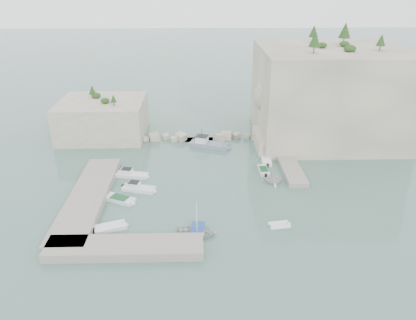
{
  "coord_description": "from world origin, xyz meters",
  "views": [
    {
      "loc": [
        -1.41,
        -50.65,
        29.03
      ],
      "look_at": [
        0.0,
        6.0,
        3.0
      ],
      "focal_mm": 35.0,
      "sensor_mm": 36.0,
      "label": 1
    }
  ],
  "objects_px": {
    "tender_east_d": "(272,156)",
    "work_boat": "(209,147)",
    "rowboat": "(197,235)",
    "tender_east_b": "(264,172)",
    "inflatable_dinghy": "(279,226)",
    "motorboat_c": "(120,201)",
    "tender_east_c": "(266,162)",
    "motorboat_b": "(139,190)",
    "tender_east_a": "(273,183)",
    "motorboat_e": "(110,229)",
    "motorboat_a": "(132,177)"
  },
  "relations": [
    {
      "from": "tender_east_d",
      "to": "work_boat",
      "type": "height_order",
      "value": "work_boat"
    },
    {
      "from": "motorboat_b",
      "to": "tender_east_b",
      "type": "relative_size",
      "value": 1.29
    },
    {
      "from": "rowboat",
      "to": "tender_east_a",
      "type": "height_order",
      "value": "tender_east_a"
    },
    {
      "from": "tender_east_b",
      "to": "tender_east_c",
      "type": "relative_size",
      "value": 0.88
    },
    {
      "from": "motorboat_e",
      "to": "motorboat_a",
      "type": "bearing_deg",
      "value": 66.97
    },
    {
      "from": "inflatable_dinghy",
      "to": "work_boat",
      "type": "bearing_deg",
      "value": 98.41
    },
    {
      "from": "tender_east_a",
      "to": "work_boat",
      "type": "height_order",
      "value": "work_boat"
    },
    {
      "from": "inflatable_dinghy",
      "to": "tender_east_a",
      "type": "bearing_deg",
      "value": 74.93
    },
    {
      "from": "motorboat_a",
      "to": "tender_east_a",
      "type": "height_order",
      "value": "tender_east_a"
    },
    {
      "from": "work_boat",
      "to": "motorboat_b",
      "type": "bearing_deg",
      "value": -104.74
    },
    {
      "from": "motorboat_e",
      "to": "tender_east_a",
      "type": "relative_size",
      "value": 1.28
    },
    {
      "from": "rowboat",
      "to": "work_boat",
      "type": "xyz_separation_m",
      "value": [
        2.28,
        27.64,
        0.0
      ]
    },
    {
      "from": "inflatable_dinghy",
      "to": "tender_east_c",
      "type": "xyz_separation_m",
      "value": [
        1.39,
        19.42,
        0.0
      ]
    },
    {
      "from": "tender_east_b",
      "to": "work_boat",
      "type": "xyz_separation_m",
      "value": [
        -8.47,
        10.59,
        0.0
      ]
    },
    {
      "from": "motorboat_e",
      "to": "rowboat",
      "type": "distance_m",
      "value": 10.95
    },
    {
      "from": "inflatable_dinghy",
      "to": "tender_east_d",
      "type": "bearing_deg",
      "value": 73.89
    },
    {
      "from": "motorboat_b",
      "to": "tender_east_c",
      "type": "distance_m",
      "value": 22.49
    },
    {
      "from": "motorboat_a",
      "to": "motorboat_b",
      "type": "xyz_separation_m",
      "value": [
        1.71,
        -4.54,
        0.0
      ]
    },
    {
      "from": "tender_east_c",
      "to": "rowboat",
      "type": "bearing_deg",
      "value": 153.63
    },
    {
      "from": "tender_east_b",
      "to": "work_boat",
      "type": "height_order",
      "value": "work_boat"
    },
    {
      "from": "tender_east_b",
      "to": "tender_east_d",
      "type": "relative_size",
      "value": 0.81
    },
    {
      "from": "motorboat_e",
      "to": "inflatable_dinghy",
      "type": "xyz_separation_m",
      "value": [
        21.24,
        0.11,
        0.0
      ]
    },
    {
      "from": "motorboat_b",
      "to": "tender_east_d",
      "type": "height_order",
      "value": "tender_east_d"
    },
    {
      "from": "rowboat",
      "to": "inflatable_dinghy",
      "type": "relative_size",
      "value": 1.7
    },
    {
      "from": "tender_east_a",
      "to": "tender_east_b",
      "type": "distance_m",
      "value": 3.86
    },
    {
      "from": "tender_east_a",
      "to": "motorboat_c",
      "type": "bearing_deg",
      "value": 106.17
    },
    {
      "from": "motorboat_e",
      "to": "tender_east_b",
      "type": "xyz_separation_m",
      "value": [
        21.59,
        15.57,
        0.0
      ]
    },
    {
      "from": "tender_east_c",
      "to": "tender_east_d",
      "type": "distance_m",
      "value": 2.89
    },
    {
      "from": "motorboat_a",
      "to": "tender_east_d",
      "type": "distance_m",
      "value": 24.64
    },
    {
      "from": "motorboat_a",
      "to": "tender_east_d",
      "type": "relative_size",
      "value": 1.1
    },
    {
      "from": "rowboat",
      "to": "tender_east_b",
      "type": "distance_m",
      "value": 20.15
    },
    {
      "from": "motorboat_c",
      "to": "inflatable_dinghy",
      "type": "xyz_separation_m",
      "value": [
        21.26,
        -6.85,
        0.0
      ]
    },
    {
      "from": "rowboat",
      "to": "tender_east_c",
      "type": "distance_m",
      "value": 24.09
    },
    {
      "from": "tender_east_d",
      "to": "tender_east_a",
      "type": "bearing_deg",
      "value": -164.97
    },
    {
      "from": "tender_east_c",
      "to": "work_boat",
      "type": "relative_size",
      "value": 0.6
    },
    {
      "from": "motorboat_e",
      "to": "work_boat",
      "type": "bearing_deg",
      "value": 42.56
    },
    {
      "from": "tender_east_c",
      "to": "tender_east_d",
      "type": "xyz_separation_m",
      "value": [
        1.39,
        2.53,
        0.0
      ]
    },
    {
      "from": "motorboat_c",
      "to": "tender_east_c",
      "type": "relative_size",
      "value": 1.04
    },
    {
      "from": "tender_east_b",
      "to": "tender_east_c",
      "type": "xyz_separation_m",
      "value": [
        1.04,
        3.96,
        0.0
      ]
    },
    {
      "from": "inflatable_dinghy",
      "to": "tender_east_c",
      "type": "bearing_deg",
      "value": 77.02
    },
    {
      "from": "tender_east_a",
      "to": "motorboat_b",
      "type": "bearing_deg",
      "value": 99.22
    },
    {
      "from": "motorboat_a",
      "to": "work_boat",
      "type": "xyz_separation_m",
      "value": [
        12.56,
        11.65,
        0.0
      ]
    },
    {
      "from": "motorboat_b",
      "to": "work_boat",
      "type": "xyz_separation_m",
      "value": [
        10.85,
        16.19,
        0.0
      ]
    },
    {
      "from": "motorboat_b",
      "to": "tender_east_c",
      "type": "xyz_separation_m",
      "value": [
        20.36,
        9.56,
        0.0
      ]
    },
    {
      "from": "motorboat_c",
      "to": "motorboat_b",
      "type": "height_order",
      "value": "motorboat_b"
    },
    {
      "from": "work_boat",
      "to": "tender_east_d",
      "type": "bearing_deg",
      "value": -1.5
    },
    {
      "from": "motorboat_b",
      "to": "motorboat_e",
      "type": "bearing_deg",
      "value": -88.27
    },
    {
      "from": "motorboat_a",
      "to": "tender_east_c",
      "type": "distance_m",
      "value": 22.63
    },
    {
      "from": "rowboat",
      "to": "tender_east_c",
      "type": "xyz_separation_m",
      "value": [
        11.78,
        21.01,
        0.0
      ]
    },
    {
      "from": "motorboat_c",
      "to": "tender_east_d",
      "type": "height_order",
      "value": "tender_east_d"
    }
  ]
}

